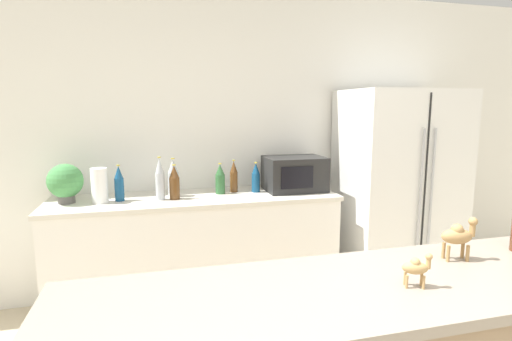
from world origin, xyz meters
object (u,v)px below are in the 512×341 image
Objects in this scene: potted_plant at (65,182)px; camel_figurine at (416,267)px; paper_towel_roll at (99,186)px; back_bottle_5 at (160,179)px; back_bottle_6 at (220,179)px; back_bottle_3 at (256,178)px; camel_figurine_second at (458,235)px; back_bottle_2 at (173,178)px; microwave at (294,174)px; back_bottle_4 at (119,184)px; back_bottle_0 at (234,177)px; back_bottle_1 at (174,183)px; refrigerator at (398,190)px.

camel_figurine is (1.42, -2.01, 0.02)m from potted_plant.
potted_plant is at bearing 167.33° from paper_towel_roll.
back_bottle_5 is 0.48m from back_bottle_6.
back_bottle_3 is 1.90m from camel_figurine_second.
back_bottle_2 reaches higher than camel_figurine.
back_bottle_2 reaches higher than microwave.
paper_towel_roll is 1.03× the size of back_bottle_6.
back_bottle_0 is at bearing 6.30° from back_bottle_4.
back_bottle_0 reaches higher than back_bottle_6.
back_bottle_1 is 2.02m from camel_figurine_second.
back_bottle_1 is (0.76, -0.07, -0.03)m from potted_plant.
back_bottle_4 is at bearing 173.28° from back_bottle_1.
camel_figurine_second reaches higher than back_bottle_3.
microwave reaches higher than back_bottle_0.
back_bottle_4 is at bearing 171.64° from back_bottle_5.
back_bottle_5 reaches higher than paper_towel_roll.
potted_plant is 0.96× the size of back_bottle_2.
microwave is 0.62m from back_bottle_6.
paper_towel_roll is at bearing 178.31° from back_bottle_1.
back_bottle_2 is at bearing 7.90° from back_bottle_4.
camel_figurine is (0.29, -2.05, 0.06)m from back_bottle_6.
camel_figurine_second is at bearing -62.92° from back_bottle_2.
microwave is at bearing 3.95° from back_bottle_5.
paper_towel_roll is 2.29m from camel_figurine.
back_bottle_2 reaches higher than potted_plant.
back_bottle_4 is at bearing -178.66° from microwave.
paper_towel_roll is 0.94× the size of back_bottle_4.
refrigerator reaches higher than microwave.
back_bottle_2 is (-0.48, -0.04, 0.02)m from back_bottle_0.
back_bottle_6 reaches higher than camel_figurine.
refrigerator is 6.55× the size of back_bottle_0.
back_bottle_6 is (0.76, 0.06, -0.01)m from back_bottle_4.
potted_plant is at bearing 132.98° from camel_figurine_second.
camel_figurine_second is (-0.02, -1.86, 0.06)m from microwave.
back_bottle_6 is 2.11× the size of camel_figurine.
camel_figurine_second is (1.36, -1.83, 0.07)m from back_bottle_4.
back_bottle_5 is at bearing 177.91° from back_bottle_1.
back_bottle_1 is at bearing -163.41° from back_bottle_0.
back_bottle_0 is (-1.42, 0.15, 0.16)m from refrigerator.
refrigerator is 1.92m from back_bottle_2.
back_bottle_1 is at bearing 108.68° from camel_figurine.
back_bottle_2 is 0.14m from back_bottle_5.
back_bottle_2 is at bearing -179.52° from back_bottle_6.
paper_towel_roll is at bearing -172.78° from back_bottle_0.
back_bottle_4 is at bearing 13.22° from paper_towel_roll.
back_bottle_4 reaches higher than back_bottle_6.
potted_plant reaches higher than camel_figurine.
microwave is 1.82× the size of back_bottle_1.
back_bottle_1 is 2.05m from camel_figurine.
potted_plant is 0.88× the size of back_bottle_5.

